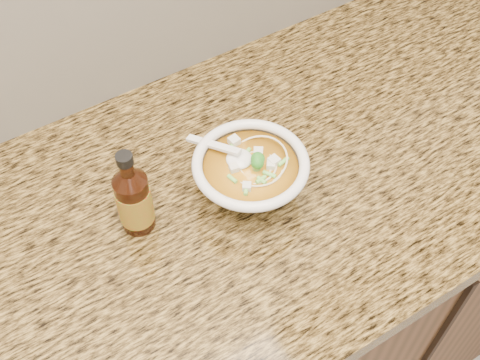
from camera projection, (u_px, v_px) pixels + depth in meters
counter_slab at (110, 255)px, 0.96m from camera, size 4.00×0.68×0.04m
soup_bowl at (250, 177)px, 0.98m from camera, size 0.19×0.20×0.10m
hot_sauce_bottle at (134, 200)px, 0.92m from camera, size 0.06×0.06×0.17m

